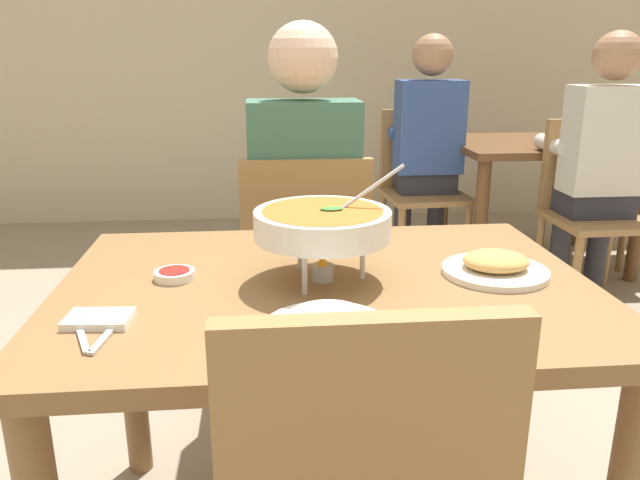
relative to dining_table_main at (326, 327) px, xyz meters
name	(u,v)px	position (x,y,z in m)	size (l,w,h in m)	color
cafe_rear_partition	(277,9)	(0.00, 3.35, 0.88)	(10.00, 0.10, 3.00)	beige
dining_table_main	(326,327)	(0.00, 0.00, 0.00)	(1.18, 0.85, 0.73)	brown
chair_diner_main	(305,267)	(0.00, 0.71, -0.11)	(0.44, 0.44, 0.90)	olive
diner_main	(303,198)	(0.00, 0.75, 0.13)	(0.40, 0.45, 1.31)	#2D2D38
curry_bowl	(323,224)	(-0.01, 0.01, 0.24)	(0.33, 0.30, 0.26)	silver
rice_plate	(327,324)	(-0.03, -0.27, 0.13)	(0.24, 0.24, 0.06)	white
appetizer_plate	(495,266)	(0.39, 0.01, 0.13)	(0.24, 0.24, 0.06)	white
sauce_dish	(175,274)	(-0.34, 0.04, 0.12)	(0.09, 0.09, 0.02)	white
napkin_folded	(99,319)	(-0.45, -0.18, 0.12)	(0.12, 0.08, 0.02)	white
fork_utensil	(81,333)	(-0.47, -0.23, 0.12)	(0.01, 0.17, 0.01)	silver
spoon_utensil	(109,332)	(-0.42, -0.23, 0.12)	(0.01, 0.17, 0.01)	silver
dining_table_far	(538,164)	(1.44, 2.09, -0.02)	(1.00, 0.80, 0.73)	brown
chair_bg_left	(590,201)	(1.48, 1.55, -0.11)	(0.45, 0.45, 0.90)	olive
chair_bg_middle	(420,180)	(0.77, 2.15, -0.11)	(0.47, 0.47, 0.90)	olive
patron_bg_left	(600,154)	(1.47, 1.52, 0.13)	(0.40, 0.45, 1.31)	#2D2D38
patron_bg_middle	(427,139)	(0.79, 2.11, 0.13)	(0.40, 0.45, 1.31)	#2D2D38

